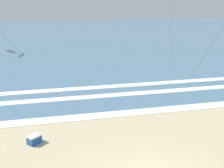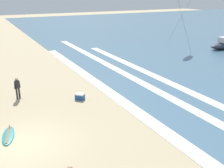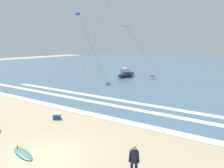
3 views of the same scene
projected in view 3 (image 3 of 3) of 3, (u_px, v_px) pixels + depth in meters
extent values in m
plane|color=tan|center=(48.00, 156.00, 12.89)|extent=(160.00, 160.00, 0.00)
cube|color=white|center=(118.00, 120.00, 18.82)|extent=(43.31, 0.96, 0.01)
cube|color=white|center=(129.00, 108.00, 22.17)|extent=(53.33, 0.83, 0.01)
cube|color=white|center=(148.00, 105.00, 23.35)|extent=(41.36, 0.87, 0.01)
cylinder|color=#141938|center=(134.00, 156.00, 10.55)|extent=(0.32, 0.32, 0.58)
cylinder|color=#141938|center=(130.00, 156.00, 10.59)|extent=(0.16, 0.14, 0.56)
cylinder|color=#141938|center=(138.00, 157.00, 10.52)|extent=(0.16, 0.14, 0.56)
sphere|color=tan|center=(134.00, 148.00, 10.48)|extent=(0.21, 0.21, 0.21)
ellipsoid|color=teal|center=(23.00, 153.00, 13.08)|extent=(2.18, 1.04, 0.09)
cube|color=#D84C19|center=(23.00, 153.00, 13.07)|extent=(1.76, 0.49, 0.01)
cube|color=black|center=(17.00, 147.00, 13.66)|extent=(0.12, 0.04, 0.16)
cylinder|color=#333333|center=(97.00, 33.00, 47.60)|extent=(1.65, 11.74, 15.96)
ellipsoid|color=blue|center=(78.00, 14.00, 40.73)|extent=(2.41, 3.10, 0.43)
cylinder|color=#333333|center=(92.00, 46.00, 39.55)|extent=(6.58, 0.68, 11.04)
ellipsoid|color=orange|center=(125.00, 26.00, 44.42)|extent=(1.20, 3.28, 0.43)
cylinder|color=#333333|center=(143.00, 51.00, 44.77)|extent=(6.13, 3.21, 9.29)
ellipsoid|color=#2D3342|center=(126.00, 74.00, 42.88)|extent=(1.70, 5.20, 0.90)
cube|color=silver|center=(125.00, 70.00, 42.42)|extent=(1.10, 1.50, 0.70)
cylinder|color=#B2B2B2|center=(128.00, 67.00, 43.13)|extent=(0.08, 0.08, 1.80)
cube|color=#1E4C9E|center=(57.00, 117.00, 19.17)|extent=(0.74, 0.73, 0.36)
cube|color=silver|center=(57.00, 114.00, 19.13)|extent=(0.76, 0.74, 0.08)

